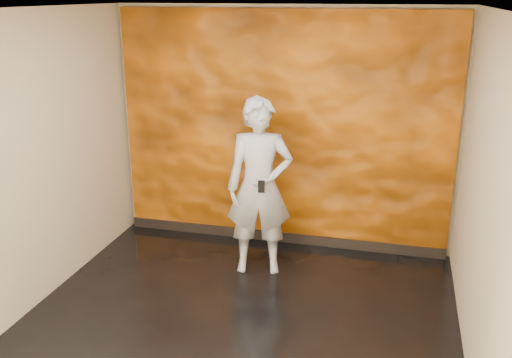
% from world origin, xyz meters
% --- Properties ---
extents(room, '(4.02, 4.02, 2.81)m').
position_xyz_m(room, '(0.00, 0.00, 1.40)').
color(room, black).
rests_on(room, ground).
extents(feature_wall, '(3.90, 0.06, 2.75)m').
position_xyz_m(feature_wall, '(0.00, 1.96, 1.38)').
color(feature_wall, orange).
rests_on(feature_wall, ground).
extents(baseboard, '(3.90, 0.04, 0.12)m').
position_xyz_m(baseboard, '(0.00, 1.92, 0.06)').
color(baseboard, black).
rests_on(baseboard, ground).
extents(man, '(0.78, 0.60, 1.91)m').
position_xyz_m(man, '(-0.07, 1.16, 0.96)').
color(man, '#9599A4').
rests_on(man, ground).
extents(phone, '(0.07, 0.02, 0.13)m').
position_xyz_m(phone, '(0.02, 0.87, 1.06)').
color(phone, black).
rests_on(phone, man).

